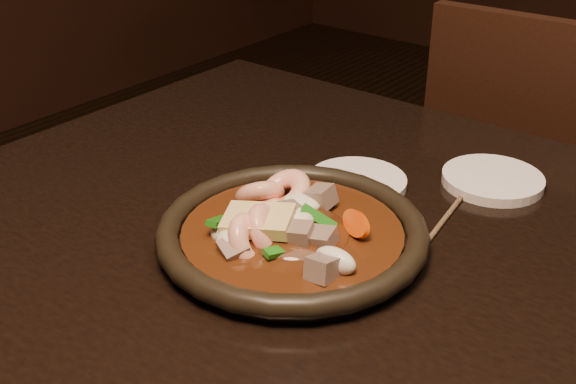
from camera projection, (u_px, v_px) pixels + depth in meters
The scene contains 6 objects.
chair at pixel (541, 217), 1.37m from camera, with size 0.44×0.44×0.89m.
plate at pixel (292, 234), 0.78m from camera, with size 0.30×0.30×0.03m.
stirfry at pixel (285, 227), 0.78m from camera, with size 0.21×0.17×0.07m.
saucer_left at pixel (357, 182), 0.91m from camera, with size 0.12×0.12×0.01m, color white.
saucer_right at pixel (493, 180), 0.91m from camera, with size 0.13×0.13×0.01m, color white.
chopsticks at pixel (450, 212), 0.85m from camera, with size 0.04×0.21×0.01m.
Camera 1 is at (0.09, -0.53, 1.17)m, focal length 45.00 mm.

